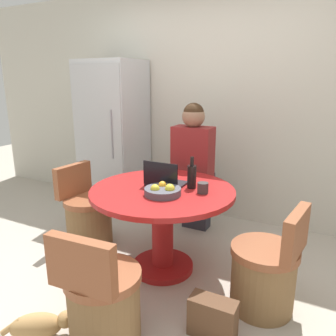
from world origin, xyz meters
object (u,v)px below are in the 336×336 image
object	(u,v)px
chair_near_camera	(103,303)
fruit_bowl	(163,191)
person_seated	(194,162)
chair_right_side	(265,274)
cat	(39,326)
bottle	(192,176)
chair_left_side	(88,217)
laptop	(165,181)
refrigerator	(113,137)
handbag	(213,318)
dining_table	(163,212)

from	to	relation	value
chair_near_camera	fruit_bowl	size ratio (longest dim) A/B	2.77
person_seated	fruit_bowl	xyz separation A→B (m)	(0.13, -0.94, -0.00)
chair_right_side	cat	bearing A→B (deg)	-44.32
chair_near_camera	bottle	distance (m)	1.17
bottle	person_seated	bearing A→B (deg)	110.98
chair_near_camera	bottle	world-z (taller)	bottle
chair_right_side	person_seated	bearing A→B (deg)	-126.98
person_seated	fruit_bowl	world-z (taller)	person_seated
chair_right_side	chair_near_camera	distance (m)	1.12
chair_right_side	chair_left_side	world-z (taller)	same
chair_near_camera	laptop	distance (m)	1.09
laptop	bottle	xyz separation A→B (m)	(0.22, 0.05, 0.06)
refrigerator	laptop	distance (m)	1.52
person_seated	handbag	distance (m)	1.65
handbag	fruit_bowl	bearing A→B (deg)	144.36
cat	handbag	xyz separation A→B (m)	(0.96, 0.51, 0.04)
refrigerator	chair_right_side	world-z (taller)	refrigerator
chair_left_side	handbag	world-z (taller)	chair_left_side
person_seated	chair_near_camera	bearing A→B (deg)	93.87
chair_near_camera	fruit_bowl	xyz separation A→B (m)	(0.02, 0.75, 0.49)
refrigerator	fruit_bowl	xyz separation A→B (m)	(1.29, -1.14, -0.14)
dining_table	handbag	bearing A→B (deg)	-39.95
chair_left_side	fruit_bowl	size ratio (longest dim) A/B	2.77
chair_left_side	laptop	size ratio (longest dim) A/B	2.53
refrigerator	laptop	world-z (taller)	refrigerator
chair_right_side	cat	world-z (taller)	chair_right_side
chair_near_camera	bottle	xyz separation A→B (m)	(0.15, 1.02, 0.56)
chair_right_side	chair_left_side	xyz separation A→B (m)	(-1.76, 0.20, 0.00)
chair_near_camera	fruit_bowl	distance (m)	0.90
fruit_bowl	cat	xyz separation A→B (m)	(-0.39, -0.92, -0.67)
laptop	cat	size ratio (longest dim) A/B	0.80
fruit_bowl	cat	world-z (taller)	fruit_bowl
person_seated	fruit_bowl	bearing A→B (deg)	97.97
refrigerator	dining_table	bearing A→B (deg)	-39.68
fruit_bowl	refrigerator	bearing A→B (deg)	138.53
dining_table	chair_right_side	bearing A→B (deg)	-7.80
laptop	cat	distance (m)	1.36
dining_table	laptop	xyz separation A→B (m)	(-0.02, 0.08, 0.25)
dining_table	handbag	size ratio (longest dim) A/B	3.92
fruit_bowl	chair_left_side	bearing A→B (deg)	167.47
refrigerator	dining_table	xyz separation A→B (m)	(1.21, -1.01, -0.38)
person_seated	fruit_bowl	distance (m)	0.95
refrigerator	handbag	xyz separation A→B (m)	(1.86, -1.55, -0.77)
fruit_bowl	cat	bearing A→B (deg)	-113.07
bottle	chair_right_side	bearing A→B (deg)	-20.37
refrigerator	chair_left_side	world-z (taller)	refrigerator
dining_table	fruit_bowl	world-z (taller)	fruit_bowl
chair_right_side	bottle	world-z (taller)	bottle
chair_right_side	cat	xyz separation A→B (m)	(-1.20, -0.93, -0.18)
chair_right_side	chair_left_side	distance (m)	1.77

